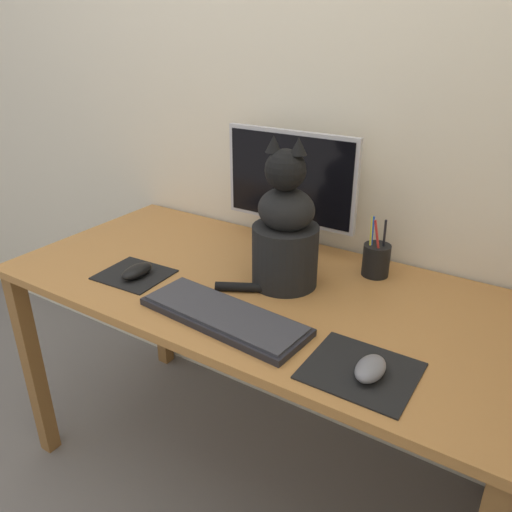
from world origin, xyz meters
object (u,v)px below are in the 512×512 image
Objects in this scene: computer_mouse_left at (137,271)px; cat at (285,233)px; pen_cup at (376,259)px; monitor at (290,187)px; computer_mouse_right at (370,369)px; keyboard at (224,315)px.

computer_mouse_left is 0.45m from cat.
monitor is at bearing 175.86° from pen_cup.
computer_mouse_right is at bearing -70.65° from pen_cup.
cat is (0.03, 0.25, 0.14)m from keyboard.
pen_cup is at bearing 34.30° from computer_mouse_left.
computer_mouse_right is (0.74, -0.07, 0.00)m from computer_mouse_left.
pen_cup reaches higher than keyboard.
monitor reaches higher than computer_mouse_right.
computer_mouse_left is (-0.35, 0.05, 0.01)m from keyboard.
monitor is 0.53m from computer_mouse_left.
cat is at bearing -63.62° from monitor.
keyboard is at bearing -117.40° from pen_cup.
monitor is 0.25m from cat.
computer_mouse_left is (-0.27, -0.41, -0.19)m from monitor.
cat reaches higher than keyboard.
pen_cup is (0.23, 0.44, 0.04)m from keyboard.
cat is (0.11, -0.22, -0.06)m from monitor.
cat is 2.36× the size of pen_cup.
cat reaches higher than monitor.
cat is (0.38, 0.20, 0.13)m from computer_mouse_left.
keyboard is 0.35m from computer_mouse_left.
computer_mouse_right is (0.47, -0.48, -0.19)m from monitor.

